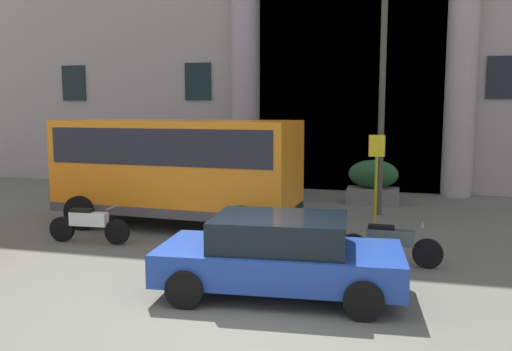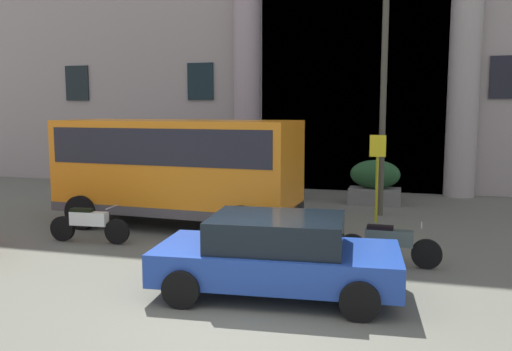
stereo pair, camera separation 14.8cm
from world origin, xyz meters
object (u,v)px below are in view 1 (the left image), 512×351
at_px(hedge_planter_far_west, 270,178).
at_px(lamppost_plaza_centre, 383,76).
at_px(parked_hatchback_near, 280,254).
at_px(scooter_by_planter, 388,243).
at_px(hedge_planter_entrance_right, 373,183).
at_px(orange_minibus, 177,164).
at_px(motorcycle_far_end, 87,224).
at_px(motorcycle_near_kerb, 248,236).
at_px(bus_stop_sign, 376,168).

height_order(hedge_planter_far_west, lamppost_plaza_centre, lamppost_plaza_centre).
relative_size(parked_hatchback_near, scooter_by_planter, 2.05).
relative_size(hedge_planter_entrance_right, lamppost_plaza_centre, 0.24).
bearing_deg(parked_hatchback_near, lamppost_plaza_centre, 74.65).
relative_size(orange_minibus, hedge_planter_far_west, 3.23).
bearing_deg(orange_minibus, scooter_by_planter, -19.04).
bearing_deg(scooter_by_planter, orange_minibus, 159.61).
bearing_deg(hedge_planter_entrance_right, motorcycle_far_end, -131.99).
relative_size(scooter_by_planter, motorcycle_near_kerb, 1.06).
height_order(bus_stop_sign, hedge_planter_entrance_right, bus_stop_sign).
height_order(scooter_by_planter, lamppost_plaza_centre, lamppost_plaza_centre).
height_order(hedge_planter_far_west, motorcycle_near_kerb, hedge_planter_far_west).
bearing_deg(motorcycle_near_kerb, hedge_planter_entrance_right, 55.64).
distance_m(parked_hatchback_near, lamppost_plaza_centre, 8.32).
height_order(motorcycle_far_end, lamppost_plaza_centre, lamppost_plaza_centre).
distance_m(hedge_planter_entrance_right, scooter_by_planter, 7.12).
bearing_deg(hedge_planter_far_west, orange_minibus, -105.08).
bearing_deg(scooter_by_planter, hedge_planter_entrance_right, 96.61).
height_order(orange_minibus, parked_hatchback_near, orange_minibus).
bearing_deg(hedge_planter_far_west, motorcycle_far_end, -110.53).
bearing_deg(bus_stop_sign, parked_hatchback_near, -102.22).
relative_size(parked_hatchback_near, motorcycle_far_end, 2.09).
height_order(hedge_planter_entrance_right, motorcycle_far_end, hedge_planter_entrance_right).
relative_size(bus_stop_sign, motorcycle_near_kerb, 1.25).
xyz_separation_m(bus_stop_sign, hedge_planter_far_west, (-3.77, 3.22, -0.81)).
bearing_deg(motorcycle_far_end, bus_stop_sign, 29.62).
distance_m(motorcycle_far_end, motorcycle_near_kerb, 4.01).
bearing_deg(scooter_by_planter, parked_hatchback_near, -126.79).
height_order(orange_minibus, hedge_planter_far_west, orange_minibus).
height_order(parked_hatchback_near, motorcycle_near_kerb, parked_hatchback_near).
height_order(bus_stop_sign, lamppost_plaza_centre, lamppost_plaza_centre).
xyz_separation_m(orange_minibus, motorcycle_near_kerb, (2.63, -2.44, -1.24)).
relative_size(bus_stop_sign, motorcycle_far_end, 1.21).
height_order(bus_stop_sign, parked_hatchback_near, bus_stop_sign).
bearing_deg(scooter_by_planter, bus_stop_sign, 97.39).
bearing_deg(hedge_planter_far_west, parked_hatchback_near, -76.01).
bearing_deg(lamppost_plaza_centre, hedge_planter_far_west, 150.76).
distance_m(bus_stop_sign, parked_hatchback_near, 6.58).
distance_m(bus_stop_sign, hedge_planter_entrance_right, 3.04).
bearing_deg(parked_hatchback_near, orange_minibus, 125.70).
xyz_separation_m(hedge_planter_far_west, motorcycle_far_end, (-2.75, -7.34, -0.26)).
xyz_separation_m(scooter_by_planter, motorcycle_near_kerb, (-2.90, -0.15, -0.00)).
xyz_separation_m(orange_minibus, hedge_planter_entrance_right, (4.97, 4.81, -0.99)).
bearing_deg(orange_minibus, hedge_planter_far_west, 78.29).
bearing_deg(bus_stop_sign, motorcycle_near_kerb, -120.16).
distance_m(bus_stop_sign, motorcycle_near_kerb, 5.11).
bearing_deg(hedge_planter_entrance_right, motorcycle_near_kerb, -107.85).
xyz_separation_m(bus_stop_sign, hedge_planter_entrance_right, (-0.18, 2.93, -0.81)).
bearing_deg(motorcycle_near_kerb, orange_minibus, 120.74).
xyz_separation_m(bus_stop_sign, lamppost_plaza_centre, (0.07, 1.06, 2.60)).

